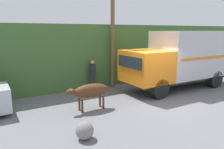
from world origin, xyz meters
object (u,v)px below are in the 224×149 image
Objects in this scene: cargo_truck at (183,58)px; pedestrian_on_hill at (93,74)px; utility_pole at (113,27)px; brown_cow at (90,91)px; roadside_rock at (85,131)px.

cargo_truck is 5.37m from pedestrian_on_hill.
cargo_truck is 4.50m from utility_pole.
utility_pole is at bearing 56.50° from brown_cow.
brown_cow is at bearing -172.52° from cargo_truck.
brown_cow is 3.35× the size of roadside_rock.
brown_cow is at bearing -134.04° from utility_pole.
pedestrian_on_hill is 2.93m from utility_pole.
brown_cow is 4.88m from utility_pole.
cargo_truck reaches higher than roadside_rock.
brown_cow is 2.67m from roadside_rock.
cargo_truck is 3.68× the size of brown_cow.
cargo_truck is 4.12× the size of pedestrian_on_hill.
pedestrian_on_hill reaches higher than roadside_rock.
pedestrian_on_hill is 2.99× the size of roadside_rock.
cargo_truck is 8.24m from roadside_rock.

